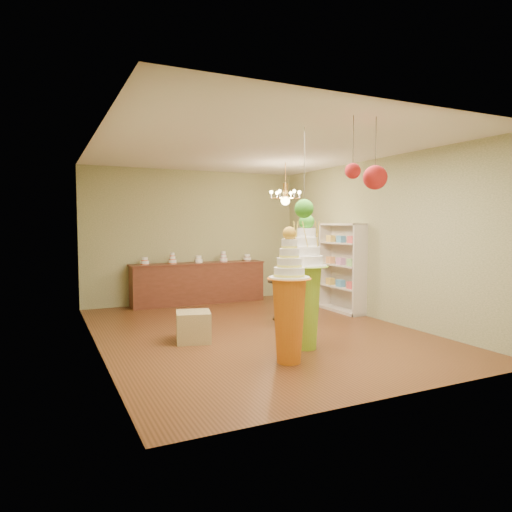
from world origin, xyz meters
name	(u,v)px	position (x,y,z in m)	size (l,w,h in m)	color
floor	(255,331)	(0.00, 0.00, 0.00)	(6.50, 6.50, 0.00)	#562F17
ceiling	(255,149)	(0.00, 0.00, 3.00)	(6.50, 6.50, 0.00)	silver
wall_back	(194,237)	(0.00, 3.25, 1.50)	(5.00, 0.04, 3.00)	#909265
wall_front	(393,252)	(0.00, -3.25, 1.50)	(5.00, 0.04, 3.00)	#909265
wall_left	(95,244)	(-2.50, 0.00, 1.50)	(0.04, 6.50, 3.00)	#909265
wall_right	(375,239)	(2.50, 0.00, 1.50)	(0.04, 6.50, 3.00)	#909265
pedestal_green	(306,291)	(0.20, -1.28, 0.84)	(0.77, 0.77, 1.93)	#8ABF2A
pedestal_orange	(289,308)	(-0.34, -1.75, 0.70)	(0.63, 0.63, 1.75)	orange
burlap_riser	(193,327)	(-1.14, -0.22, 0.23)	(0.51, 0.51, 0.46)	#998553
sideboard	(199,282)	(0.00, 2.97, 0.48)	(3.04, 0.54, 1.16)	#56291B
shelving_unit	(342,268)	(2.34, 0.80, 0.90)	(0.33, 1.20, 1.80)	beige
round_table	(283,294)	(0.87, 0.61, 0.48)	(0.65, 0.65, 0.74)	black
vase	(283,276)	(0.87, 0.61, 0.83)	(0.16, 0.16, 0.16)	beige
pom_red_left	(375,177)	(0.28, -2.63, 2.32)	(0.28, 0.28, 0.82)	#413D2E
pom_green_mid	(304,208)	(-0.16, -1.80, 1.98)	(0.24, 0.24, 1.14)	#413D2E
pom_red_right	(353,171)	(0.00, -2.57, 2.38)	(0.18, 0.18, 0.71)	#413D2E
chandelier	(285,198)	(1.23, 1.19, 2.30)	(0.84, 0.84, 0.85)	#C69246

